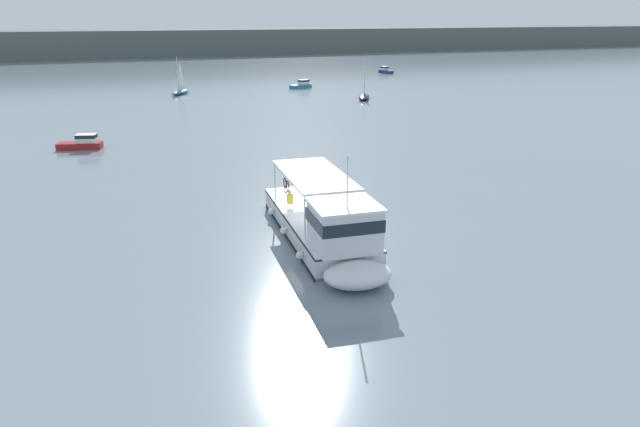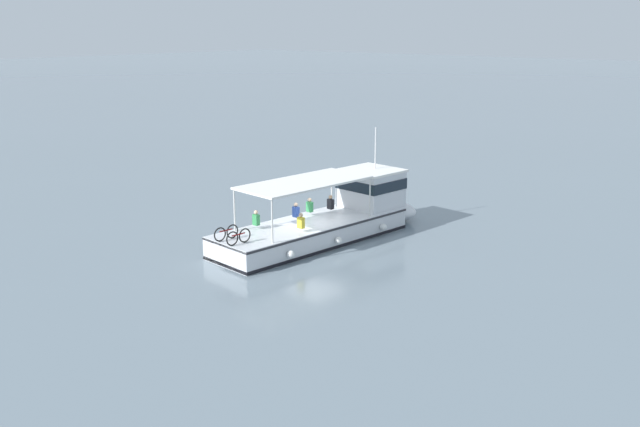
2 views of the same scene
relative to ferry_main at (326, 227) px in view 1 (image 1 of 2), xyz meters
The scene contains 8 objects.
ground_plane 1.88m from the ferry_main, 91.59° to the left, with size 400.00×400.00×0.00m, color slate.
distant_shoreline 151.42m from the ferry_main, 90.02° to the left, with size 400.00×28.00×7.05m, color #515B56.
ferry_main is the anchor object (origin of this frame).
motorboat_near_starboard 65.66m from the ferry_main, 70.83° to the left, with size 3.83×2.49×1.26m.
sailboat_off_stern 53.12m from the ferry_main, 61.89° to the left, with size 3.68×4.83×5.40m.
sailboat_far_right 61.56m from the ferry_main, 87.54° to the left, with size 3.91×4.73×5.40m.
motorboat_mid_channel 91.19m from the ferry_main, 60.10° to the left, with size 1.55×3.68×1.26m.
motorboat_horizon_west 30.09m from the ferry_main, 111.17° to the left, with size 3.82×2.21×1.26m.
Camera 1 is at (-10.00, -25.78, 10.80)m, focal length 32.22 mm.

